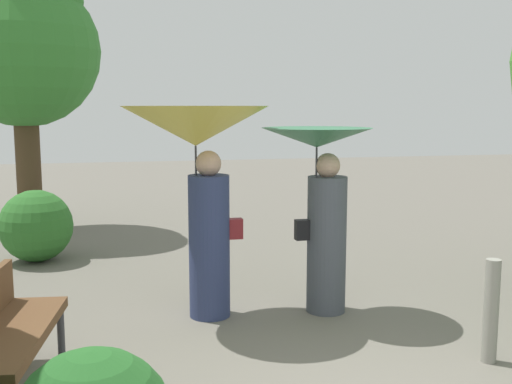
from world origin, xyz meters
The scene contains 6 objects.
person_left centered at (-0.68, 2.29, 1.60)m, with size 1.40×1.40×2.07m.
person_right centered at (0.53, 2.17, 1.25)m, with size 1.09×1.09×1.86m.
park_bench centered at (-2.27, 0.91, 0.51)m, with size 0.67×1.55×0.83m.
tree_near_left centered at (-2.87, 7.03, 3.19)m, with size 2.45×2.45×4.73m.
bush_behind_bench centered at (-2.53, 4.95, 0.48)m, with size 0.97×0.97×0.97m, color #2D6B28.
path_marker_post centered at (1.46, 0.68, 0.43)m, with size 0.12×0.12×0.86m, color gray.
Camera 1 is at (-1.44, -3.49, 2.06)m, focal length 42.63 mm.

